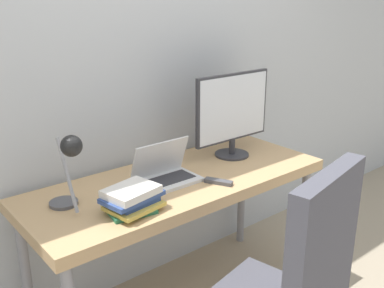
{
  "coord_description": "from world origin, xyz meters",
  "views": [
    {
      "loc": [
        -1.31,
        -1.4,
        1.69
      ],
      "look_at": [
        0.07,
        0.29,
        0.95
      ],
      "focal_mm": 42.0,
      "sensor_mm": 36.0,
      "label": 1
    }
  ],
  "objects_px": {
    "desk_lamp": "(69,163)",
    "book_stack": "(132,199)",
    "monitor": "(233,112)",
    "laptop": "(165,173)"
  },
  "relations": [
    {
      "from": "desk_lamp",
      "to": "book_stack",
      "type": "xyz_separation_m",
      "value": [
        0.21,
        -0.15,
        -0.18
      ]
    },
    {
      "from": "monitor",
      "to": "book_stack",
      "type": "bearing_deg",
      "value": -164.19
    },
    {
      "from": "monitor",
      "to": "book_stack",
      "type": "xyz_separation_m",
      "value": [
        -0.84,
        -0.24,
        -0.21
      ]
    },
    {
      "from": "laptop",
      "to": "monitor",
      "type": "xyz_separation_m",
      "value": [
        0.53,
        0.07,
        0.22
      ]
    },
    {
      "from": "monitor",
      "to": "desk_lamp",
      "type": "xyz_separation_m",
      "value": [
        -1.05,
        -0.09,
        -0.03
      ]
    },
    {
      "from": "monitor",
      "to": "laptop",
      "type": "bearing_deg",
      "value": -172.82
    },
    {
      "from": "laptop",
      "to": "monitor",
      "type": "height_order",
      "value": "monitor"
    },
    {
      "from": "monitor",
      "to": "book_stack",
      "type": "relative_size",
      "value": 1.89
    },
    {
      "from": "book_stack",
      "to": "monitor",
      "type": "bearing_deg",
      "value": 15.81
    },
    {
      "from": "monitor",
      "to": "desk_lamp",
      "type": "bearing_deg",
      "value": -175.07
    }
  ]
}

